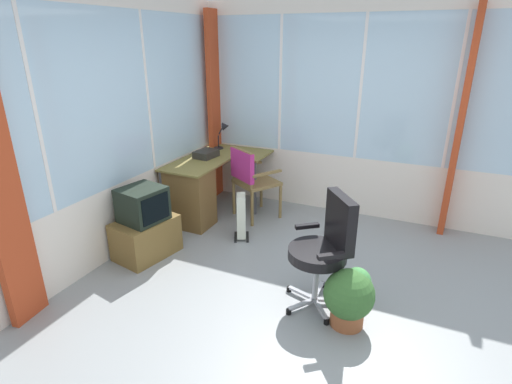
{
  "coord_description": "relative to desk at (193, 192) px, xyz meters",
  "views": [
    {
      "loc": [
        -2.92,
        -0.87,
        2.22
      ],
      "look_at": [
        0.75,
        0.78,
        0.65
      ],
      "focal_mm": 27.94,
      "sensor_mm": 36.0,
      "label": 1
    }
  ],
  "objects": [
    {
      "name": "desk_lamp",
      "position": [
        0.93,
        0.05,
        0.58
      ],
      "size": [
        0.23,
        0.2,
        0.37
      ],
      "color": "black",
      "rests_on": "desk"
    },
    {
      "name": "potted_plant",
      "position": [
        -1.14,
        -2.2,
        -0.13
      ],
      "size": [
        0.41,
        0.41,
        0.5
      ],
      "color": "#9A522E",
      "rests_on": "ground"
    },
    {
      "name": "east_window_panel",
      "position": [
        1.16,
        -1.75,
        0.92
      ],
      "size": [
        0.07,
        4.17,
        2.67
      ],
      "color": "silver",
      "rests_on": "ground"
    },
    {
      "name": "curtain_east_far",
      "position": [
        1.08,
        -2.89,
        0.87
      ],
      "size": [
        0.33,
        0.1,
        2.57
      ],
      "primitive_type": "cube",
      "rotation": [
        0.0,
        0.0,
        -0.09
      ],
      "color": "#B7401F",
      "rests_on": "ground"
    },
    {
      "name": "tv_on_stand",
      "position": [
        -0.91,
        0.03,
        -0.07
      ],
      "size": [
        0.71,
        0.56,
        0.78
      ],
      "color": "brown",
      "rests_on": "ground"
    },
    {
      "name": "ground",
      "position": [
        -0.99,
        -1.75,
        -0.44
      ],
      "size": [
        5.23,
        5.17,
        0.06
      ],
      "primitive_type": "cube",
      "color": "gray"
    },
    {
      "name": "paper_tray",
      "position": [
        0.41,
        0.04,
        0.39
      ],
      "size": [
        0.32,
        0.26,
        0.09
      ],
      "primitive_type": "cube",
      "rotation": [
        0.0,
        0.0,
        -0.09
      ],
      "color": "#2B2923",
      "rests_on": "desk"
    },
    {
      "name": "tv_remote",
      "position": [
        0.81,
        -0.3,
        0.35
      ],
      "size": [
        0.1,
        0.16,
        0.02
      ],
      "primitive_type": "cube",
      "rotation": [
        0.0,
        0.0,
        -0.41
      ],
      "color": "black",
      "rests_on": "desk"
    },
    {
      "name": "office_chair",
      "position": [
        -0.95,
        -1.94,
        0.19
      ],
      "size": [
        0.61,
        0.6,
        1.02
      ],
      "color": "#B7B7BF",
      "rests_on": "ground"
    },
    {
      "name": "desk",
      "position": [
        0.0,
        0.0,
        0.0
      ],
      "size": [
        1.42,
        0.95,
        0.76
      ],
      "color": "olive",
      "rests_on": "ground"
    },
    {
      "name": "north_window_panel",
      "position": [
        -0.99,
        0.37,
        0.92
      ],
      "size": [
        4.23,
        0.07,
        2.67
      ],
      "color": "silver",
      "rests_on": "ground"
    },
    {
      "name": "wooden_armchair",
      "position": [
        0.4,
        -0.58,
        0.19
      ],
      "size": [
        0.66,
        0.66,
        0.94
      ],
      "color": "olive",
      "rests_on": "ground"
    },
    {
      "name": "curtain_corner",
      "position": [
        1.03,
        0.24,
        0.87
      ],
      "size": [
        0.33,
        0.08,
        2.57
      ],
      "primitive_type": "cube",
      "rotation": [
        0.0,
        0.0,
        0.04
      ],
      "color": "#B7401F",
      "rests_on": "ground"
    },
    {
      "name": "space_heater",
      "position": [
        -0.13,
        -0.73,
        -0.13
      ],
      "size": [
        0.29,
        0.25,
        0.55
      ],
      "color": "silver",
      "rests_on": "ground"
    }
  ]
}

